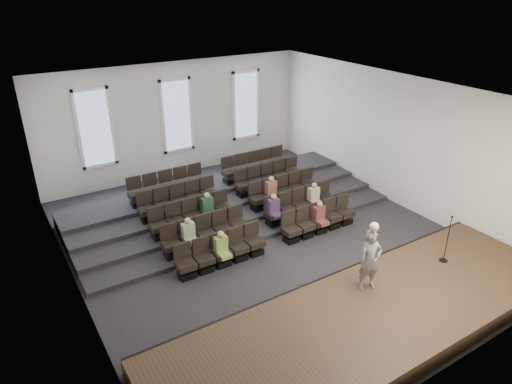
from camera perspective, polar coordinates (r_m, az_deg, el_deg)
ground at (r=15.69m, az=0.94°, el=-5.94°), size 14.00×14.00×0.00m
ceiling at (r=13.80m, az=1.08°, el=12.19°), size 12.00×14.00×0.02m
wall_back at (r=20.48m, az=-9.89°, el=8.89°), size 12.00×0.04×5.00m
wall_front at (r=10.17m, az=23.51°, el=-10.67°), size 12.00×0.04×5.00m
wall_left at (r=12.64m, az=-22.58°, el=-3.25°), size 0.04×14.00×5.00m
wall_right at (r=18.36m, az=17.06°, el=6.25°), size 0.04×14.00×5.00m
stage at (r=12.39m, az=14.36°, el=-15.11°), size 11.80×3.60×0.50m
stage_lip at (r=13.36m, az=8.89°, el=-11.19°), size 11.80×0.06×0.52m
risers at (r=18.02m, az=-4.55°, el=-0.97°), size 11.80×4.80×0.60m
seating_rows at (r=16.52m, az=-1.96°, el=-1.57°), size 6.80×4.70×1.67m
windows at (r=20.36m, az=-9.86°, el=9.38°), size 8.44×0.10×3.24m
audience at (r=15.67m, az=0.38°, el=-2.51°), size 5.45×2.64×1.10m
speaker at (r=12.52m, az=14.07°, el=-8.28°), size 0.72×0.57×1.72m
mic_stand at (r=14.56m, az=22.63°, el=-6.45°), size 0.25×0.25×1.50m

